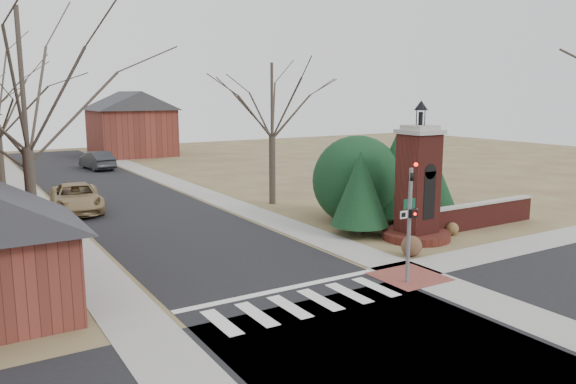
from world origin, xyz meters
TOP-DOWN VIEW (x-y plane):
  - ground at (0.00, 0.00)m, footprint 120.00×120.00m
  - main_street at (0.00, 22.00)m, footprint 8.00×70.00m
  - cross_street at (0.00, -3.00)m, footprint 120.00×8.00m
  - crosswalk_zone at (0.00, 0.80)m, footprint 8.00×2.20m
  - stop_bar at (0.00, 2.30)m, footprint 8.00×0.35m
  - sidewalk_right_main at (5.20, 22.00)m, footprint 2.00×60.00m
  - sidewalk_left at (-5.20, 22.00)m, footprint 2.00×60.00m
  - curb_apron at (4.80, 1.00)m, footprint 2.40×2.40m
  - traffic_signal_pole at (4.30, 0.57)m, footprint 0.28×0.41m
  - sign_post at (5.59, 1.99)m, footprint 0.90×0.07m
  - brick_gate_monument at (9.00, 4.99)m, footprint 3.20×3.20m
  - brick_garden_wall at (13.50, 5.00)m, footprint 7.50×0.50m
  - house_distant_right at (7.99, 47.99)m, footprint 8.80×8.80m
  - evergreen_near at (7.20, 7.00)m, footprint 2.80×2.80m
  - evergreen_mid at (10.50, 8.20)m, footprint 3.40×3.40m
  - evergreen_far at (12.50, 7.20)m, footprint 2.40×2.40m
  - evergreen_mass at (9.00, 9.50)m, footprint 4.80×4.80m
  - bare_tree_0 at (-7.00, 9.00)m, footprint 8.05×8.05m
  - bare_tree_3 at (7.50, 16.00)m, footprint 7.00×7.00m
  - pickup_truck at (-3.40, 19.84)m, footprint 3.38×6.13m
  - distant_car at (1.92, 38.04)m, footprint 2.38×5.20m
  - dry_shrub_left at (6.80, 3.00)m, footprint 0.88×0.88m
  - dry_shrub_right at (11.00, 4.60)m, footprint 0.63×0.63m

SIDE VIEW (x-z plane):
  - ground at x=0.00m, z-range 0.00..0.00m
  - main_street at x=0.00m, z-range 0.00..0.01m
  - cross_street at x=0.00m, z-range 0.00..0.01m
  - crosswalk_zone at x=0.00m, z-range 0.00..0.02m
  - stop_bar at x=0.00m, z-range 0.00..0.02m
  - sidewalk_right_main at x=5.20m, z-range 0.00..0.02m
  - sidewalk_left at x=-5.20m, z-range 0.00..0.02m
  - curb_apron at x=4.80m, z-range 0.00..0.02m
  - dry_shrub_right at x=11.00m, z-range 0.00..0.63m
  - dry_shrub_left at x=6.80m, z-range 0.00..0.88m
  - brick_garden_wall at x=13.50m, z-range 0.01..1.31m
  - pickup_truck at x=-3.40m, z-range 0.00..1.62m
  - distant_car at x=1.92m, z-range 0.00..1.65m
  - evergreen_far at x=12.50m, z-range 0.25..3.55m
  - sign_post at x=5.59m, z-range 0.57..3.32m
  - brick_gate_monument at x=9.00m, z-range -1.07..5.40m
  - evergreen_near at x=7.20m, z-range 0.25..4.35m
  - evergreen_mass at x=9.00m, z-range 0.00..4.80m
  - traffic_signal_pole at x=4.30m, z-range 0.34..4.84m
  - evergreen_mid at x=10.50m, z-range 0.25..4.95m
  - house_distant_right at x=7.99m, z-range 0.00..7.30m
  - bare_tree_3 at x=7.50m, z-range 1.84..11.54m
  - bare_tree_0 at x=-7.00m, z-range 2.12..13.27m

